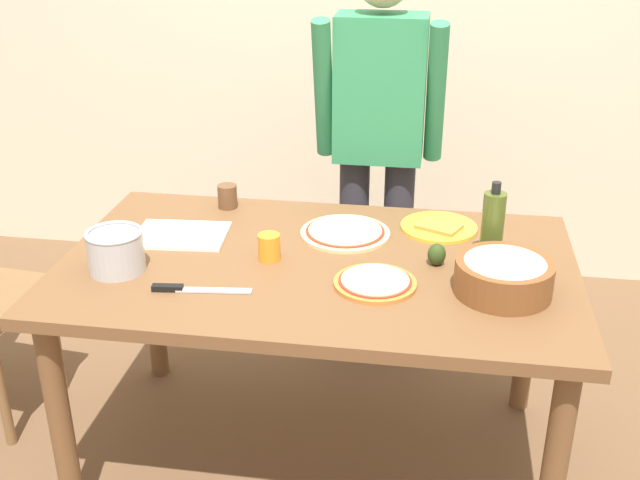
{
  "coord_description": "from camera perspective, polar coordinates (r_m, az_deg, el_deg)",
  "views": [
    {
      "loc": [
        0.34,
        -2.14,
        1.84
      ],
      "look_at": [
        0.0,
        0.05,
        0.81
      ],
      "focal_mm": 43.54,
      "sensor_mm": 36.0,
      "label": 1
    }
  ],
  "objects": [
    {
      "name": "ground",
      "position": [
        2.84,
        -0.16,
        -15.44
      ],
      "size": [
        8.0,
        8.0,
        0.0
      ],
      "primitive_type": "plane",
      "color": "brown"
    },
    {
      "name": "wall_back",
      "position": [
        3.79,
        3.79,
        16.67
      ],
      "size": [
        5.6,
        0.1,
        2.6
      ],
      "primitive_type": "cube",
      "color": "beige",
      "rests_on": "ground"
    },
    {
      "name": "dining_table",
      "position": [
        2.46,
        -0.18,
        -3.47
      ],
      "size": [
        1.6,
        0.96,
        0.76
      ],
      "color": "brown",
      "rests_on": "ground"
    },
    {
      "name": "person_cook",
      "position": [
        3.04,
        4.33,
        7.61
      ],
      "size": [
        0.49,
        0.25,
        1.62
      ],
      "color": "#2D2D38",
      "rests_on": "ground"
    },
    {
      "name": "pizza_raw_on_board",
      "position": [
        2.59,
        1.86,
        0.56
      ],
      "size": [
        0.3,
        0.3,
        0.02
      ],
      "color": "beige",
      "rests_on": "dining_table"
    },
    {
      "name": "pizza_cooked_on_tray",
      "position": [
        2.28,
        4.07,
        -3.12
      ],
      "size": [
        0.24,
        0.24,
        0.02
      ],
      "color": "#C67A33",
      "rests_on": "dining_table"
    },
    {
      "name": "plate_with_slice",
      "position": [
        2.67,
        8.72,
        0.95
      ],
      "size": [
        0.26,
        0.26,
        0.02
      ],
      "color": "gold",
      "rests_on": "dining_table"
    },
    {
      "name": "popcorn_bowl",
      "position": [
        2.27,
        13.37,
        -2.43
      ],
      "size": [
        0.28,
        0.28,
        0.11
      ],
      "color": "brown",
      "rests_on": "dining_table"
    },
    {
      "name": "olive_oil_bottle",
      "position": [
        2.44,
        12.56,
        1.03
      ],
      "size": [
        0.07,
        0.07,
        0.26
      ],
      "color": "#47561E",
      "rests_on": "dining_table"
    },
    {
      "name": "steel_pot",
      "position": [
        2.41,
        -14.8,
        -0.76
      ],
      "size": [
        0.17,
        0.17,
        0.13
      ],
      "color": "#B7B7BC",
      "rests_on": "dining_table"
    },
    {
      "name": "cup_orange",
      "position": [
        2.42,
        -3.76,
        -0.53
      ],
      "size": [
        0.07,
        0.07,
        0.08
      ],
      "primitive_type": "cylinder",
      "color": "orange",
      "rests_on": "dining_table"
    },
    {
      "name": "cup_small_brown",
      "position": [
        2.83,
        -6.82,
        3.21
      ],
      "size": [
        0.07,
        0.07,
        0.08
      ],
      "primitive_type": "cylinder",
      "color": "brown",
      "rests_on": "dining_table"
    },
    {
      "name": "cutting_board_white",
      "position": [
        2.62,
        -10.15,
        0.37
      ],
      "size": [
        0.32,
        0.24,
        0.01
      ],
      "primitive_type": "cube",
      "rotation": [
        0.0,
        0.0,
        0.08
      ],
      "color": "white",
      "rests_on": "dining_table"
    },
    {
      "name": "chef_knife",
      "position": [
        2.27,
        -9.59,
        -3.58
      ],
      "size": [
        0.29,
        0.06,
        0.02
      ],
      "color": "silver",
      "rests_on": "dining_table"
    },
    {
      "name": "avocado",
      "position": [
        2.41,
        8.57,
        -1.05
      ],
      "size": [
        0.06,
        0.06,
        0.07
      ],
      "primitive_type": "ellipsoid",
      "color": "#2D4219",
      "rests_on": "dining_table"
    }
  ]
}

